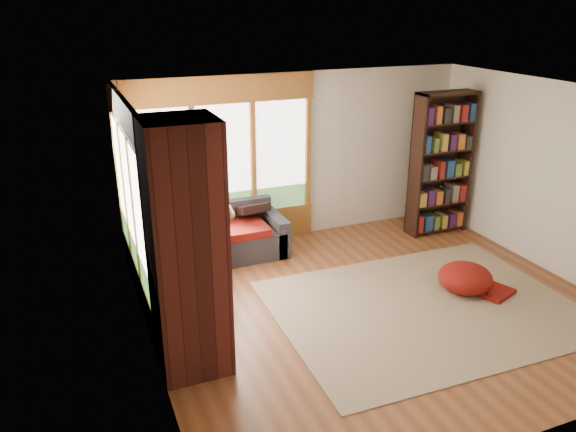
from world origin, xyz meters
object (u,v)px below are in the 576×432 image
object	(u,v)px
area_rug	(424,307)
dog_tan	(205,225)
pouf	(465,277)
dog_brindle	(185,237)
bookshelf	(441,164)
brick_chimney	(187,251)
sectional_sofa	(191,254)

from	to	relation	value
area_rug	dog_tan	size ratio (longest dim) A/B	3.70
pouf	dog_brindle	bearing A→B (deg)	156.57
bookshelf	dog_tan	bearing A→B (deg)	-176.71
bookshelf	pouf	world-z (taller)	bookshelf
area_rug	dog_tan	world-z (taller)	dog_tan
bookshelf	dog_brindle	bearing A→B (deg)	-174.37
brick_chimney	dog_tan	distance (m)	2.03
area_rug	brick_chimney	bearing A→B (deg)	-179.04
bookshelf	sectional_sofa	bearing A→B (deg)	-179.43
bookshelf	dog_brindle	distance (m)	4.26
dog_brindle	bookshelf	bearing A→B (deg)	-90.94
bookshelf	pouf	xyz separation A→B (m)	(-0.88, -1.86, -0.94)
area_rug	dog_brindle	distance (m)	3.15
brick_chimney	dog_brindle	bearing A→B (deg)	79.27
dog_tan	pouf	bearing A→B (deg)	-43.71
sectional_sofa	area_rug	world-z (taller)	sectional_sofa
sectional_sofa	bookshelf	world-z (taller)	bookshelf
pouf	dog_tan	world-z (taller)	dog_tan
area_rug	dog_brindle	bearing A→B (deg)	147.98
bookshelf	pouf	size ratio (longest dim) A/B	3.28
area_rug	pouf	distance (m)	0.79
sectional_sofa	pouf	distance (m)	3.69
sectional_sofa	bookshelf	xyz separation A→B (m)	(4.09, 0.04, 0.84)
sectional_sofa	area_rug	bearing A→B (deg)	-38.68
dog_brindle	sectional_sofa	bearing A→B (deg)	-25.59
pouf	bookshelf	bearing A→B (deg)	64.67
brick_chimney	bookshelf	world-z (taller)	brick_chimney
dog_brindle	pouf	bearing A→B (deg)	-120.00
dog_tan	area_rug	bearing A→B (deg)	-53.77
sectional_sofa	pouf	xyz separation A→B (m)	(3.21, -1.82, -0.10)
brick_chimney	bookshelf	distance (m)	5.00
brick_chimney	sectional_sofa	size ratio (longest dim) A/B	1.18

